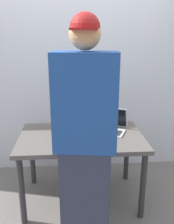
{
  "coord_description": "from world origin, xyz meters",
  "views": [
    {
      "loc": [
        -0.1,
        -2.26,
        1.71
      ],
      "look_at": [
        0.06,
        0.0,
        0.99
      ],
      "focal_mm": 38.88,
      "sensor_mm": 36.0,
      "label": 1
    }
  ],
  "objects_px": {
    "beer_bottle_brown": "(56,125)",
    "person_figure": "(85,145)",
    "laptop": "(110,125)",
    "beer_bottle_green": "(55,119)",
    "beer_bottle_amber": "(67,124)"
  },
  "relations": [
    {
      "from": "person_figure",
      "to": "beer_bottle_brown",
      "type": "bearing_deg",
      "value": 110.2
    },
    {
      "from": "person_figure",
      "to": "beer_bottle_green",
      "type": "bearing_deg",
      "value": 108.24
    },
    {
      "from": "beer_bottle_brown",
      "to": "person_figure",
      "type": "relative_size",
      "value": 0.16
    },
    {
      "from": "beer_bottle_amber",
      "to": "person_figure",
      "type": "distance_m",
      "value": 0.74
    },
    {
      "from": "beer_bottle_amber",
      "to": "beer_bottle_brown",
      "type": "height_order",
      "value": "beer_bottle_brown"
    },
    {
      "from": "laptop",
      "to": "beer_bottle_brown",
      "type": "height_order",
      "value": "beer_bottle_brown"
    },
    {
      "from": "laptop",
      "to": "person_figure",
      "type": "xyz_separation_m",
      "value": [
        -0.32,
        -0.76,
        0.14
      ]
    },
    {
      "from": "laptop",
      "to": "person_figure",
      "type": "relative_size",
      "value": 0.22
    },
    {
      "from": "beer_bottle_brown",
      "to": "laptop",
      "type": "bearing_deg",
      "value": 8.87
    },
    {
      "from": "beer_bottle_amber",
      "to": "beer_bottle_green",
      "type": "bearing_deg",
      "value": 142.81
    },
    {
      "from": "beer_bottle_green",
      "to": "beer_bottle_brown",
      "type": "xyz_separation_m",
      "value": [
        0.02,
        -0.15,
        -0.01
      ]
    },
    {
      "from": "laptop",
      "to": "beer_bottle_green",
      "type": "bearing_deg",
      "value": 174.14
    },
    {
      "from": "beer_bottle_green",
      "to": "person_figure",
      "type": "height_order",
      "value": "person_figure"
    },
    {
      "from": "beer_bottle_brown",
      "to": "person_figure",
      "type": "distance_m",
      "value": 0.72
    },
    {
      "from": "laptop",
      "to": "beer_bottle_amber",
      "type": "xyz_separation_m",
      "value": [
        -0.46,
        -0.04,
        0.05
      ]
    }
  ]
}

